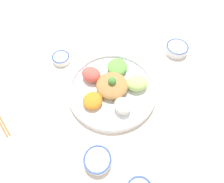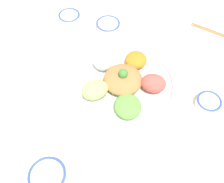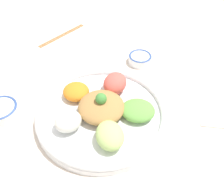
% 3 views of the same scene
% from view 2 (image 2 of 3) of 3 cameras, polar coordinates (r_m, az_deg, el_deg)
% --- Properties ---
extents(ground_plane, '(2.40, 2.40, 0.00)m').
position_cam_2_polar(ground_plane, '(0.91, 4.91, -0.31)').
color(ground_plane, silver).
extents(salad_platter, '(0.38, 0.38, 0.09)m').
position_cam_2_polar(salad_platter, '(0.90, 2.34, 1.85)').
color(salad_platter, white).
rests_on(salad_platter, ground_plane).
extents(sauce_bowl_red, '(0.10, 0.10, 0.04)m').
position_cam_2_polar(sauce_bowl_red, '(1.09, -0.86, 14.09)').
color(sauce_bowl_red, white).
rests_on(sauce_bowl_red, ground_plane).
extents(rice_bowl_blue, '(0.08, 0.08, 0.03)m').
position_cam_2_polar(rice_bowl_blue, '(0.92, 20.24, -2.28)').
color(rice_bowl_blue, white).
rests_on(rice_bowl_blue, ground_plane).
extents(sauce_bowl_dark, '(0.09, 0.09, 0.04)m').
position_cam_2_polar(sauce_bowl_dark, '(1.13, -9.21, 15.48)').
color(sauce_bowl_dark, white).
rests_on(sauce_bowl_dark, ground_plane).
extents(rice_bowl_plain, '(0.11, 0.11, 0.04)m').
position_cam_2_polar(rice_bowl_plain, '(0.78, -13.79, -17.54)').
color(rice_bowl_plain, white).
rests_on(rice_bowl_plain, ground_plane).
extents(chopsticks_pair_near, '(0.15, 0.19, 0.01)m').
position_cam_2_polar(chopsticks_pair_near, '(1.17, 22.12, 11.67)').
color(chopsticks_pair_near, '#9E6B3D').
rests_on(chopsticks_pair_near, ground_plane).
extents(serving_spoon_main, '(0.11, 0.12, 0.01)m').
position_cam_2_polar(serving_spoon_main, '(1.22, 7.07, 17.79)').
color(serving_spoon_main, beige).
rests_on(serving_spoon_main, ground_plane).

